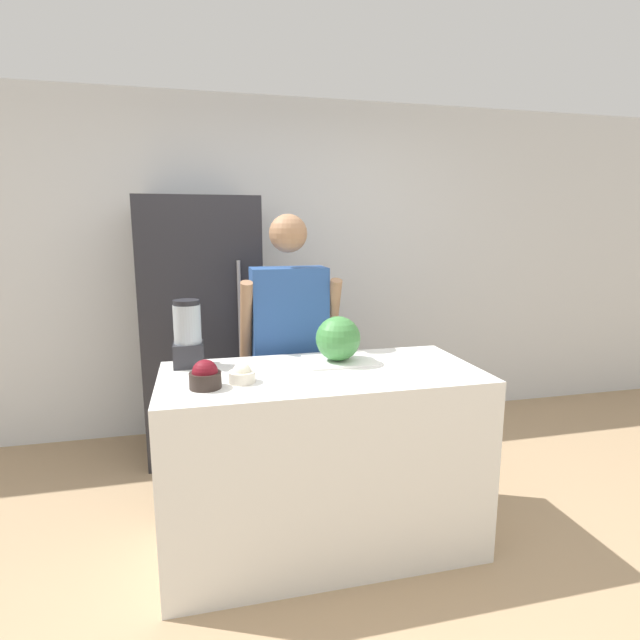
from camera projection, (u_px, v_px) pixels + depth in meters
ground_plane at (341, 589)px, 2.27m from camera, size 14.00×14.00×0.00m
wall_back at (271, 268)px, 4.00m from camera, size 8.00×0.06×2.60m
counter_island at (322, 459)px, 2.54m from camera, size 1.56×0.73×0.93m
refrigerator at (203, 328)px, 3.58m from camera, size 0.79×0.70×1.82m
person at (290, 355)px, 2.99m from camera, size 0.58×0.27×1.70m
cutting_board at (340, 361)px, 2.61m from camera, size 0.36×0.27×0.01m
watermelon at (338, 339)px, 2.58m from camera, size 0.23×0.23×0.23m
bowl_cherries at (205, 376)px, 2.19m from camera, size 0.14×0.14×0.13m
bowl_cream at (242, 375)px, 2.27m from camera, size 0.12×0.12×0.09m
blender at (188, 335)px, 2.52m from camera, size 0.15×0.15×0.34m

